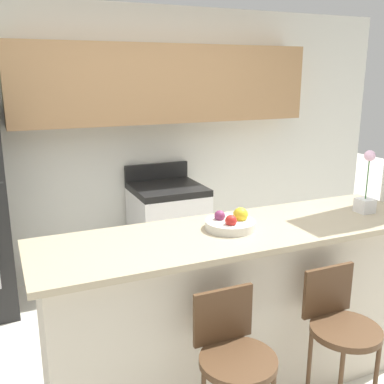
# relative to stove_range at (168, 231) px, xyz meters

# --- Properties ---
(ground_plane) EXTENTS (14.00, 14.00, 0.00)m
(ground_plane) POSITION_rel_stove_range_xyz_m (-0.17, -1.68, -0.46)
(ground_plane) COLOR beige
(wall_back) EXTENTS (5.60, 0.38, 2.55)m
(wall_back) POSITION_rel_stove_range_xyz_m (-0.07, 0.28, 1.06)
(wall_back) COLOR silver
(wall_back) RESTS_ON ground_plane
(counter_bar) EXTENTS (2.41, 0.67, 1.05)m
(counter_bar) POSITION_rel_stove_range_xyz_m (-0.17, -1.68, 0.07)
(counter_bar) COLOR beige
(counter_bar) RESTS_ON ground_plane
(stove_range) EXTENTS (0.65, 0.65, 1.07)m
(stove_range) POSITION_rel_stove_range_xyz_m (0.00, 0.00, 0.00)
(stove_range) COLOR white
(stove_range) RESTS_ON ground_plane
(bar_stool_left) EXTENTS (0.37, 0.37, 0.93)m
(bar_stool_left) POSITION_rel_stove_range_xyz_m (-0.50, -2.21, 0.15)
(bar_stool_left) COLOR #4C331E
(bar_stool_left) RESTS_ON ground_plane
(bar_stool_right) EXTENTS (0.37, 0.37, 0.93)m
(bar_stool_right) POSITION_rel_stove_range_xyz_m (0.15, -2.21, 0.15)
(bar_stool_right) COLOR #4C331E
(bar_stool_right) RESTS_ON ground_plane
(orchid_vase) EXTENTS (0.10, 0.10, 0.41)m
(orchid_vase) POSITION_rel_stove_range_xyz_m (0.73, -1.72, 0.73)
(orchid_vase) COLOR white
(orchid_vase) RESTS_ON counter_bar
(fruit_bowl) EXTENTS (0.29, 0.29, 0.12)m
(fruit_bowl) POSITION_rel_stove_range_xyz_m (-0.22, -1.65, 0.63)
(fruit_bowl) COLOR silver
(fruit_bowl) RESTS_ON counter_bar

